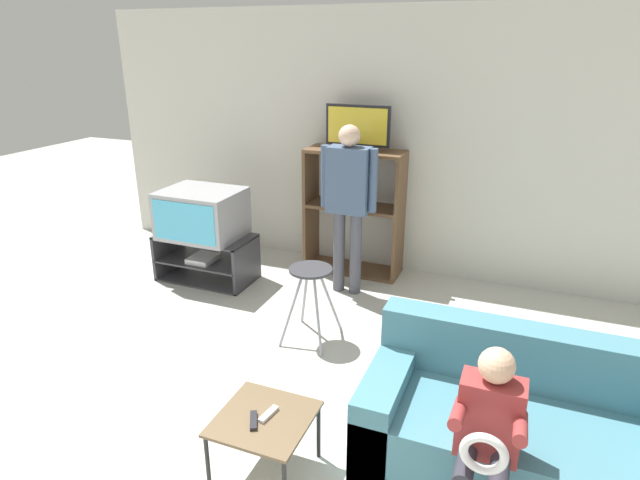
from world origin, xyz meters
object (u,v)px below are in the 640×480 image
at_px(snack_table, 264,423).
at_px(remote_control_white, 268,414).
at_px(person_seated_child, 487,432).
at_px(television_main, 202,213).
at_px(person_standing_adult, 348,195).
at_px(remote_control_black, 254,421).
at_px(couch, 521,429).
at_px(media_shelf, 354,211).
at_px(tv_stand, 206,258).
at_px(folding_stool, 311,282).
at_px(television_flat, 358,129).

relative_size(snack_table, remote_control_white, 3.46).
xyz_separation_m(snack_table, person_seated_child, (1.13, 0.10, 0.22)).
relative_size(television_main, person_standing_adult, 0.47).
relative_size(remote_control_black, couch, 0.08).
bearing_deg(snack_table, television_main, 130.07).
bearing_deg(television_main, remote_control_black, -51.19).
relative_size(remote_control_black, remote_control_white, 1.00).
distance_m(television_main, person_seated_child, 3.52).
bearing_deg(remote_control_white, media_shelf, 108.41).
relative_size(television_main, remote_control_black, 5.22).
relative_size(tv_stand, television_main, 1.27).
height_order(couch, person_standing_adult, person_standing_adult).
relative_size(media_shelf, remote_control_black, 8.87).
relative_size(remote_control_black, person_standing_adult, 0.09).
xyz_separation_m(tv_stand, television_main, (-0.01, -0.00, 0.47)).
relative_size(remote_control_black, person_seated_child, 0.15).
bearing_deg(folding_stool, remote_control_white, -76.11).
bearing_deg(couch, television_main, 153.49).
height_order(remote_control_black, couch, couch).
height_order(remote_control_white, person_seated_child, person_seated_child).
height_order(television_main, remote_control_black, television_main).
distance_m(folding_stool, person_standing_adult, 1.04).
bearing_deg(person_seated_child, snack_table, -175.01).
distance_m(folding_stool, person_seated_child, 1.98).
bearing_deg(remote_control_black, couch, -2.46).
bearing_deg(television_main, remote_control_white, -49.38).
height_order(television_main, couch, television_main).
bearing_deg(couch, remote_control_black, -154.62).
relative_size(television_main, folding_stool, 1.21).
bearing_deg(television_main, person_standing_adult, 10.71).
relative_size(folding_stool, remote_control_black, 4.32).
height_order(snack_table, person_standing_adult, person_standing_adult).
bearing_deg(television_main, folding_stool, -24.93).
distance_m(remote_control_white, person_seated_child, 1.13).
bearing_deg(tv_stand, couch, -26.61).
bearing_deg(remote_control_white, television_main, 139.46).
distance_m(media_shelf, couch, 2.91).
bearing_deg(television_main, tv_stand, 21.12).
xyz_separation_m(television_flat, couch, (1.74, -2.29, -1.22)).
bearing_deg(television_flat, media_shelf, -171.09).
distance_m(television_flat, snack_table, 3.11).
relative_size(tv_stand, remote_control_white, 6.61).
xyz_separation_m(remote_control_black, person_seated_child, (1.16, 0.15, 0.17)).
xyz_separation_m(remote_control_white, person_standing_adult, (-0.37, 2.35, 0.58)).
distance_m(folding_stool, remote_control_black, 1.52).
height_order(tv_stand, remote_control_white, tv_stand).
bearing_deg(person_seated_child, couch, 71.13).
relative_size(media_shelf, remote_control_white, 8.87).
bearing_deg(couch, tv_stand, 153.39).
distance_m(tv_stand, couch, 3.41).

